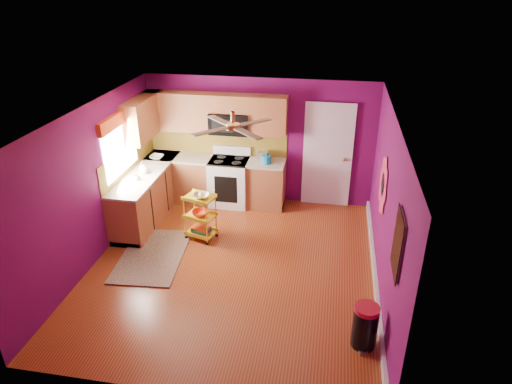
# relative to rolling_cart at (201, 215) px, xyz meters

# --- Properties ---
(ground) EXTENTS (5.00, 5.00, 0.00)m
(ground) POSITION_rel_rolling_cart_xyz_m (0.74, -0.75, -0.47)
(ground) COLOR maroon
(ground) RESTS_ON ground
(room_envelope) EXTENTS (4.54, 5.04, 2.52)m
(room_envelope) POSITION_rel_rolling_cart_xyz_m (0.77, -0.75, 1.17)
(room_envelope) COLOR #630B4F
(room_envelope) RESTS_ON ground
(lower_cabinets) EXTENTS (2.81, 2.31, 0.94)m
(lower_cabinets) POSITION_rel_rolling_cart_xyz_m (-0.60, 1.06, -0.03)
(lower_cabinets) COLOR brown
(lower_cabinets) RESTS_ON ground
(electric_range) EXTENTS (0.76, 0.66, 1.13)m
(electric_range) POSITION_rel_rolling_cart_xyz_m (0.19, 1.42, 0.02)
(electric_range) COLOR white
(electric_range) RESTS_ON ground
(upper_cabinetry) EXTENTS (2.80, 2.30, 1.26)m
(upper_cabinetry) POSITION_rel_rolling_cart_xyz_m (-0.50, 1.42, 1.33)
(upper_cabinetry) COLOR brown
(upper_cabinetry) RESTS_ON ground
(left_window) EXTENTS (0.08, 1.35, 1.08)m
(left_window) POSITION_rel_rolling_cart_xyz_m (-1.47, 0.30, 1.27)
(left_window) COLOR white
(left_window) RESTS_ON ground
(panel_door) EXTENTS (0.95, 0.11, 2.15)m
(panel_door) POSITION_rel_rolling_cart_xyz_m (2.10, 1.71, 0.56)
(panel_door) COLOR white
(panel_door) RESTS_ON ground
(right_wall_art) EXTENTS (0.04, 2.74, 1.04)m
(right_wall_art) POSITION_rel_rolling_cart_xyz_m (2.97, -1.09, 0.98)
(right_wall_art) COLOR black
(right_wall_art) RESTS_ON ground
(ceiling_fan) EXTENTS (1.01, 1.01, 0.26)m
(ceiling_fan) POSITION_rel_rolling_cart_xyz_m (0.74, -0.55, 1.82)
(ceiling_fan) COLOR #BF8C3F
(ceiling_fan) RESTS_ON ground
(shag_rug) EXTENTS (1.14, 1.72, 0.02)m
(shag_rug) POSITION_rel_rolling_cart_xyz_m (-0.65, -0.71, -0.45)
(shag_rug) COLOR black
(shag_rug) RESTS_ON ground
(rolling_cart) EXTENTS (0.59, 0.49, 0.91)m
(rolling_cart) POSITION_rel_rolling_cart_xyz_m (0.00, 0.00, 0.00)
(rolling_cart) COLOR yellow
(rolling_cart) RESTS_ON ground
(trash_can) EXTENTS (0.41, 0.41, 0.60)m
(trash_can) POSITION_rel_rolling_cart_xyz_m (2.74, -2.13, -0.17)
(trash_can) COLOR black
(trash_can) RESTS_ON ground
(teal_kettle) EXTENTS (0.18, 0.18, 0.21)m
(teal_kettle) POSITION_rel_rolling_cart_xyz_m (0.94, 1.37, 0.56)
(teal_kettle) COLOR teal
(teal_kettle) RESTS_ON lower_cabinets
(toaster) EXTENTS (0.22, 0.15, 0.18)m
(toaster) POSITION_rel_rolling_cart_xyz_m (0.84, 1.52, 0.56)
(toaster) COLOR beige
(toaster) RESTS_ON lower_cabinets
(soap_bottle_a) EXTENTS (0.08, 0.09, 0.18)m
(soap_bottle_a) POSITION_rel_rolling_cart_xyz_m (-1.25, 0.57, 0.57)
(soap_bottle_a) COLOR #EA3F72
(soap_bottle_a) RESTS_ON lower_cabinets
(soap_bottle_b) EXTENTS (0.14, 0.14, 0.18)m
(soap_bottle_b) POSITION_rel_rolling_cart_xyz_m (-1.17, 0.52, 0.57)
(soap_bottle_b) COLOR white
(soap_bottle_b) RESTS_ON lower_cabinets
(counter_dish) EXTENTS (0.27, 0.27, 0.07)m
(counter_dish) POSITION_rel_rolling_cart_xyz_m (-1.23, 1.24, 0.51)
(counter_dish) COLOR white
(counter_dish) RESTS_ON lower_cabinets
(counter_cup) EXTENTS (0.11, 0.11, 0.09)m
(counter_cup) POSITION_rel_rolling_cart_xyz_m (-1.20, 0.22, 0.52)
(counter_cup) COLOR white
(counter_cup) RESTS_ON lower_cabinets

